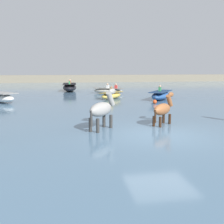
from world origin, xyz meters
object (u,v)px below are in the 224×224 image
at_px(horse_trailing_grey, 102,110).
at_px(boat_distant_east, 161,95).
at_px(boat_near_starboard, 70,87).
at_px(boat_far_inshore, 108,91).
at_px(horse_lead_chestnut, 163,110).
at_px(boat_near_port, 111,95).
at_px(channel_buoy, 155,102).

distance_m(horse_trailing_grey, boat_distant_east, 11.79).
bearing_deg(boat_distant_east, boat_near_starboard, 126.14).
distance_m(boat_distant_east, boat_far_inshore, 6.77).
height_order(horse_lead_chestnut, boat_near_port, horse_lead_chestnut).
distance_m(boat_near_starboard, boat_far_inshore, 5.37).
bearing_deg(boat_far_inshore, horse_lead_chestnut, -90.30).
distance_m(horse_lead_chestnut, boat_distant_east, 10.18).
xyz_separation_m(horse_lead_chestnut, boat_near_starboard, (-3.65, 19.31, -0.24)).
relative_size(horse_lead_chestnut, boat_near_starboard, 0.44).
bearing_deg(boat_distant_east, boat_far_inshore, 119.88).
relative_size(boat_near_port, channel_buoy, 4.01).
bearing_deg(horse_trailing_grey, horse_lead_chestnut, 8.86).
relative_size(horse_trailing_grey, boat_near_port, 0.77).
xyz_separation_m(horse_trailing_grey, boat_far_inshore, (2.85, 15.88, -0.50)).
bearing_deg(horse_lead_chestnut, horse_trailing_grey, -171.14).
distance_m(horse_lead_chestnut, boat_far_inshore, 15.45).
relative_size(boat_near_starboard, channel_buoy, 6.30).
xyz_separation_m(horse_trailing_grey, boat_near_starboard, (-0.88, 19.74, -0.37)).
relative_size(boat_near_starboard, boat_far_inshore, 1.32).
distance_m(horse_trailing_grey, boat_near_port, 11.41).
relative_size(horse_lead_chestnut, channel_buoy, 2.76).
bearing_deg(horse_trailing_grey, boat_near_starboard, 92.55).
bearing_deg(horse_trailing_grey, channel_buoy, 57.15).
xyz_separation_m(boat_distant_east, boat_far_inshore, (-3.38, 5.87, -0.05)).
xyz_separation_m(horse_lead_chestnut, boat_distant_east, (3.46, 9.57, -0.32)).
bearing_deg(boat_near_port, boat_distant_east, -16.54).
distance_m(horse_trailing_grey, boat_far_inshore, 16.14).
bearing_deg(boat_far_inshore, horse_trailing_grey, -100.19).
height_order(boat_near_starboard, boat_near_port, boat_near_starboard).
xyz_separation_m(boat_near_starboard, boat_near_port, (3.23, -8.58, -0.14)).
height_order(boat_distant_east, boat_near_port, boat_distant_east).
distance_m(horse_lead_chestnut, boat_near_port, 10.74).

